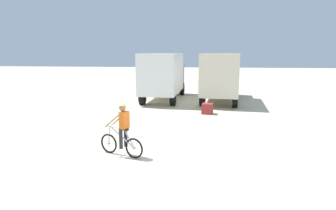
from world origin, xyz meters
TOP-DOWN VIEW (x-y plane):
  - ground_plane at (0.00, 0.00)m, footprint 120.00×120.00m
  - box_truck_avon_van at (-1.70, 12.35)m, footprint 2.67×6.85m
  - box_truck_cream_rv at (2.35, 12.22)m, footprint 2.99×6.94m
  - cyclist_orange_shirt at (-1.51, 0.61)m, footprint 1.63×0.77m
  - supply_crate at (1.39, 7.73)m, footprint 0.67×0.65m

SIDE VIEW (x-z plane):
  - ground_plane at x=0.00m, z-range 0.00..0.00m
  - supply_crate at x=1.39m, z-range 0.00..0.59m
  - cyclist_orange_shirt at x=-1.51m, z-range -0.06..1.76m
  - box_truck_avon_van at x=-1.70m, z-range 0.20..3.55m
  - box_truck_cream_rv at x=2.35m, z-range 0.20..3.55m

